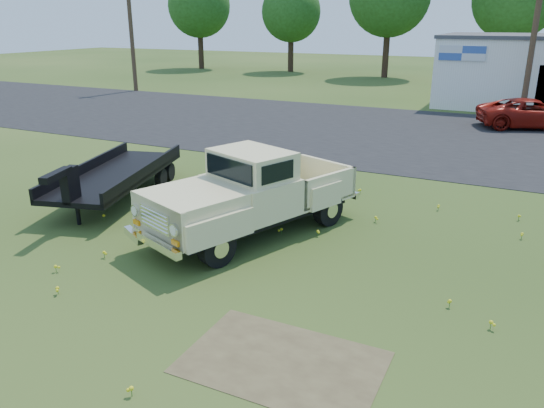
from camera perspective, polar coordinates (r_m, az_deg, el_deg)
The scene contains 11 objects.
ground at distance 11.39m, azimuth 0.63°, elevation -6.72°, with size 140.00×140.00×0.00m, color #243F14.
asphalt_lot at distance 25.15m, azimuth 15.54°, elevation 7.11°, with size 90.00×14.00×0.02m, color black.
dirt_patch_a at distance 8.50m, azimuth 1.14°, elevation -16.67°, with size 3.00×2.00×0.01m, color #4B3F28.
dirt_patch_b at distance 15.11m, azimuth -0.54°, elevation -0.03°, with size 2.20×1.60×0.01m, color #4B3F28.
utility_pole_west at distance 40.90m, azimuth -14.96°, elevation 18.10°, with size 1.60×0.30×9.00m.
utility_pole_mid at distance 31.27m, azimuth 26.46°, elevation 16.65°, with size 1.60×0.30×9.00m.
treeline_a at distance 58.96m, azimuth -7.86°, elevation 20.36°, with size 6.40×6.40×9.52m.
treeline_b at distance 55.02m, azimuth 2.08°, elevation 19.94°, with size 5.76×5.76×8.57m.
vintage_pickup_truck at distance 12.75m, azimuth -2.11°, elevation 1.23°, with size 2.24×5.77×2.09m, color beige, non-canonical shape.
flatbed_trailer at distance 16.13m, azimuth -16.44°, elevation 3.42°, with size 1.97×5.91×1.61m, color black, non-canonical shape.
red_pickup at distance 28.75m, azimuth 26.18°, elevation 8.71°, with size 2.29×4.97×1.38m, color maroon.
Camera 1 is at (4.37, -9.26, 4.99)m, focal length 35.00 mm.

